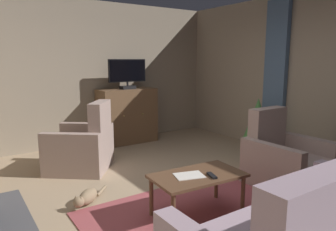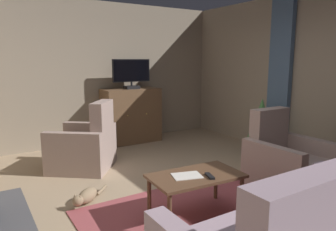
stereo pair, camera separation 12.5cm
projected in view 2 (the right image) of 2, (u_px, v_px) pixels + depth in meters
ground_plane at (184, 197)px, 3.92m from camera, size 5.82×6.64×0.04m
wall_back at (96, 74)px, 6.24m from camera, size 5.82×0.10×2.77m
wall_right_with_window at (320, 77)px, 5.07m from camera, size 0.10×6.64×2.77m
curtain_panel_far at (280, 67)px, 5.57m from camera, size 0.10×0.44×2.33m
rug_central at (204, 215)px, 3.42m from camera, size 2.50×1.72×0.01m
tv_cabinet at (131, 117)px, 6.40m from camera, size 1.14×0.55×1.09m
television at (131, 73)px, 6.20m from camera, size 0.79×0.20×0.58m
coffee_table at (196, 179)px, 3.35m from camera, size 1.02×0.62×0.46m
tv_remote at (210, 176)px, 3.27m from camera, size 0.10×0.18×0.02m
folded_newspaper at (187, 176)px, 3.30m from camera, size 0.35×0.30×0.01m
armchair_facing_sofa at (85, 147)px, 4.85m from camera, size 1.20×1.20×1.05m
armchair_in_far_corner at (286, 163)px, 4.17m from camera, size 0.87×0.92×1.01m
potted_plant_leafy_by_curtain at (261, 124)px, 5.52m from camera, size 0.47×0.47×1.00m
cat at (86, 196)px, 3.69m from camera, size 0.54×0.43×0.19m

